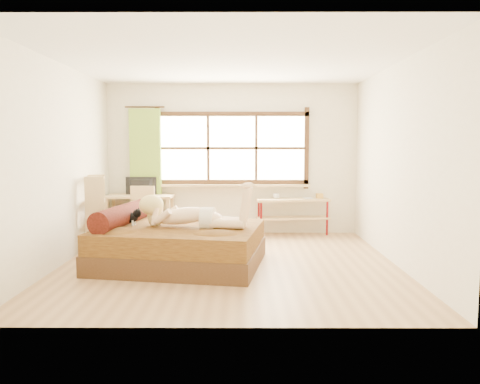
{
  "coord_description": "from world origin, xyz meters",
  "views": [
    {
      "loc": [
        0.17,
        -6.24,
        1.61
      ],
      "look_at": [
        0.15,
        0.2,
        0.96
      ],
      "focal_mm": 35.0,
      "sensor_mm": 36.0,
      "label": 1
    }
  ],
  "objects_px": {
    "woman": "(191,203)",
    "kitten": "(128,216)",
    "bed": "(177,244)",
    "desk": "(140,200)",
    "chair": "(142,210)",
    "pipe_shelf": "(294,208)",
    "bookshelf": "(96,212)"
  },
  "relations": [
    {
      "from": "bed",
      "to": "chair",
      "type": "xyz_separation_m",
      "value": [
        -0.82,
        1.65,
        0.22
      ]
    },
    {
      "from": "bed",
      "to": "desk",
      "type": "bearing_deg",
      "value": 124.18
    },
    {
      "from": "kitten",
      "to": "desk",
      "type": "xyz_separation_m",
      "value": [
        -0.25,
        1.92,
        -0.02
      ]
    },
    {
      "from": "woman",
      "to": "chair",
      "type": "bearing_deg",
      "value": 130.51
    },
    {
      "from": "desk",
      "to": "pipe_shelf",
      "type": "height_order",
      "value": "pipe_shelf"
    },
    {
      "from": "bed",
      "to": "kitten",
      "type": "xyz_separation_m",
      "value": [
        -0.67,
        0.09,
        0.37
      ]
    },
    {
      "from": "pipe_shelf",
      "to": "bookshelf",
      "type": "relative_size",
      "value": 1.18
    },
    {
      "from": "desk",
      "to": "bookshelf",
      "type": "xyz_separation_m",
      "value": [
        -0.46,
        -1.06,
        -0.06
      ]
    },
    {
      "from": "desk",
      "to": "bookshelf",
      "type": "height_order",
      "value": "bookshelf"
    },
    {
      "from": "woman",
      "to": "desk",
      "type": "relative_size",
      "value": 1.26
    },
    {
      "from": "bed",
      "to": "pipe_shelf",
      "type": "relative_size",
      "value": 1.76
    },
    {
      "from": "bed",
      "to": "desk",
      "type": "height_order",
      "value": "bed"
    },
    {
      "from": "desk",
      "to": "chair",
      "type": "distance_m",
      "value": 0.4
    },
    {
      "from": "desk",
      "to": "woman",
      "type": "bearing_deg",
      "value": -60.9
    },
    {
      "from": "woman",
      "to": "bookshelf",
      "type": "bearing_deg",
      "value": 156.87
    },
    {
      "from": "kitten",
      "to": "bookshelf",
      "type": "relative_size",
      "value": 0.28
    },
    {
      "from": "kitten",
      "to": "woman",
      "type": "bearing_deg",
      "value": -0.2
    },
    {
      "from": "woman",
      "to": "pipe_shelf",
      "type": "relative_size",
      "value": 1.1
    },
    {
      "from": "bed",
      "to": "pipe_shelf",
      "type": "height_order",
      "value": "bed"
    },
    {
      "from": "bed",
      "to": "desk",
      "type": "xyz_separation_m",
      "value": [
        -0.92,
        2.01,
        0.35
      ]
    },
    {
      "from": "woman",
      "to": "kitten",
      "type": "bearing_deg",
      "value": 179.8
    },
    {
      "from": "desk",
      "to": "kitten",
      "type": "bearing_deg",
      "value": -81.84
    },
    {
      "from": "bed",
      "to": "bookshelf",
      "type": "bearing_deg",
      "value": 154.84
    },
    {
      "from": "chair",
      "to": "bookshelf",
      "type": "height_order",
      "value": "bookshelf"
    },
    {
      "from": "woman",
      "to": "pipe_shelf",
      "type": "bearing_deg",
      "value": 63.45
    },
    {
      "from": "desk",
      "to": "pipe_shelf",
      "type": "bearing_deg",
      "value": 3.21
    },
    {
      "from": "chair",
      "to": "bookshelf",
      "type": "relative_size",
      "value": 0.81
    },
    {
      "from": "bed",
      "to": "kitten",
      "type": "height_order",
      "value": "bed"
    },
    {
      "from": "woman",
      "to": "pipe_shelf",
      "type": "distance_m",
      "value": 2.74
    },
    {
      "from": "kitten",
      "to": "chair",
      "type": "height_order",
      "value": "chair"
    },
    {
      "from": "bed",
      "to": "kitten",
      "type": "bearing_deg",
      "value": -178.19
    },
    {
      "from": "woman",
      "to": "bookshelf",
      "type": "distance_m",
      "value": 1.9
    }
  ]
}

